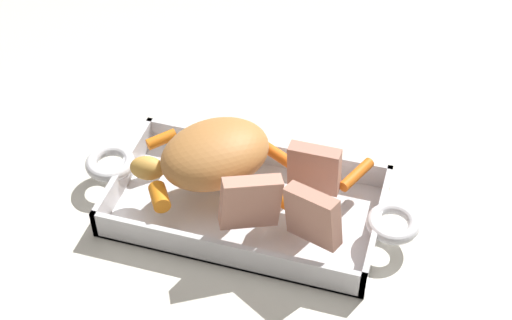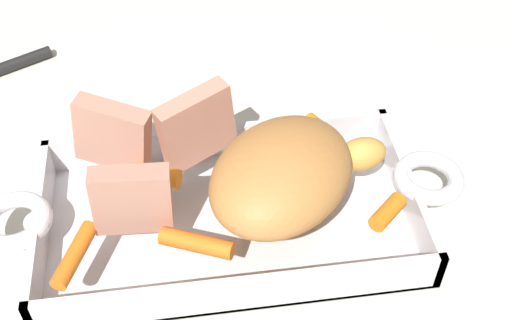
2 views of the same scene
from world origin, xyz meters
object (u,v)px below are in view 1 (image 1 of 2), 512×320
Objects in this scene: baby_carrot_northeast at (282,158)px; potato_halved at (147,168)px; roasting_dish at (246,204)px; roast_slice_outer at (313,216)px; pork_roast at (215,154)px; baby_carrot_northwest at (356,175)px; roast_slice_thick at (250,202)px; baby_carrot_center_left at (159,197)px; roast_slice_thin at (314,169)px; baby_carrot_short at (162,139)px; baby_carrot_long at (289,204)px.

potato_halved is at bearing -154.57° from baby_carrot_northeast.
roasting_dish is 0.14m from roast_slice_outer.
pork_roast reaches higher than potato_halved.
baby_carrot_northeast reaches higher than baby_carrot_northwest.
baby_carrot_center_left is (-0.12, -0.00, -0.03)m from roast_slice_thick.
baby_carrot_center_left is 0.83× the size of potato_halved.
roast_slice_thin is at bearing 24.68° from baby_carrot_center_left.
baby_carrot_short reaches higher than roasting_dish.
pork_roast is 2.04× the size of roast_slice_thick.
baby_carrot_long is (-0.04, 0.04, -0.03)m from roast_slice_outer.
roast_slice_thick is 0.20m from baby_carrot_short.
baby_carrot_center_left is (-0.21, -0.00, -0.02)m from roast_slice_outer.
potato_halved reaches higher than roasting_dish.
baby_carrot_long is (0.03, -0.08, 0.00)m from baby_carrot_northeast.
baby_carrot_long is at bearing -132.39° from baby_carrot_northwest.
baby_carrot_northeast is at bearing 41.85° from baby_carrot_center_left.
roasting_dish is at bearing -118.56° from baby_carrot_northeast.
potato_halved is (-0.13, -0.02, 0.05)m from roasting_dish.
baby_carrot_northeast is at bearing 84.93° from roast_slice_thick.
roast_slice_thin is 0.06m from baby_carrot_long.
baby_carrot_center_left is 0.05m from potato_halved.
baby_carrot_center_left is at bearing -69.66° from baby_carrot_short.
roast_slice_thick reaches higher than baby_carrot_long.
baby_carrot_northwest is at bearing 73.53° from roast_slice_outer.
roasting_dish is 6.27× the size of roast_slice_thick.
pork_roast is 2.30× the size of baby_carrot_northeast.
roast_slice_thin is 0.07m from baby_carrot_northwest.
baby_carrot_long is (-0.02, -0.05, -0.02)m from roast_slice_thin.
roast_slice_outer is 0.09m from roast_slice_thin.
roasting_dish is 0.12m from baby_carrot_center_left.
baby_carrot_center_left is at bearing -50.87° from potato_halved.
baby_carrot_center_left is at bearing -124.98° from pork_roast.
baby_carrot_northwest reaches higher than roasting_dish.
baby_carrot_center_left reaches higher than baby_carrot_long.
pork_roast reaches higher than roasting_dish.
potato_halved is at bearing -172.52° from roasting_dish.
baby_carrot_center_left reaches higher than roasting_dish.
roast_slice_outer is 0.14m from baby_carrot_northeast.
baby_carrot_center_left is (-0.14, -0.12, 0.00)m from baby_carrot_northeast.
roast_slice_thin is 1.06× the size of baby_carrot_northwest.
roast_slice_thin is 1.03× the size of baby_carrot_northeast.
baby_carrot_center_left is 0.17m from baby_carrot_long.
baby_carrot_northeast is at bearing 61.44° from roasting_dish.
pork_roast is 3.85× the size of baby_carrot_center_left.
roast_slice_outer is 1.49× the size of potato_halved.
pork_roast is at bearing -19.96° from baby_carrot_short.
roast_slice_thick reaches higher than baby_carrot_short.
pork_roast is at bearing -175.51° from roast_slice_thin.
potato_halved is (-0.27, -0.08, 0.01)m from baby_carrot_northwest.
baby_carrot_northeast is at bearing 25.43° from potato_halved.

